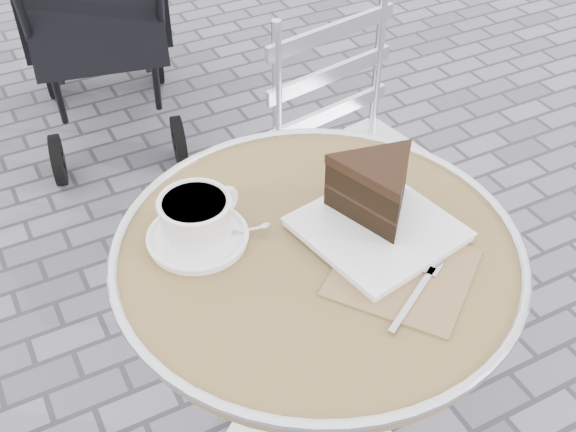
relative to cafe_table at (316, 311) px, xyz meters
name	(u,v)px	position (x,y,z in m)	size (l,w,h in m)	color
cafe_table	(316,311)	(0.00, 0.00, 0.00)	(0.72, 0.72, 0.74)	silver
cappuccino_set	(197,223)	(-0.17, 0.11, 0.20)	(0.20, 0.17, 0.09)	white
cake_plate_set	(378,198)	(0.12, 0.01, 0.22)	(0.30, 0.41, 0.13)	#8C6A4D
bistro_chair	(346,132)	(0.38, 0.52, -0.03)	(0.45, 0.45, 0.86)	silver
baby_stroller	(93,6)	(0.04, 1.70, -0.10)	(0.64, 1.07, 1.04)	black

